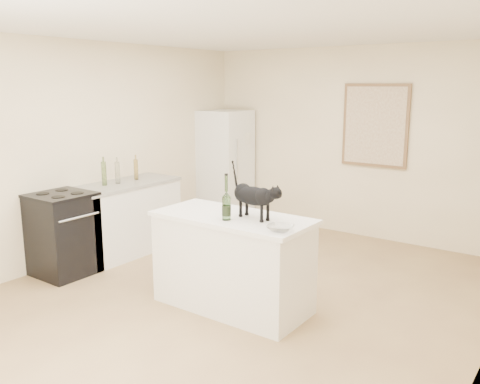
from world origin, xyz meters
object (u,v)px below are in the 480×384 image
object	(u,v)px
wine_bottle	(226,200)
glass_bowl	(280,228)
fridge	(225,166)
stove	(63,235)
black_cat	(253,198)

from	to	relation	value
wine_bottle	glass_bowl	world-z (taller)	wine_bottle
fridge	glass_bowl	world-z (taller)	fridge
glass_bowl	stove	bearing A→B (deg)	-175.42
fridge	wine_bottle	world-z (taller)	fridge
fridge	black_cat	world-z (taller)	fridge
fridge	wine_bottle	xyz separation A→B (m)	(2.10, -2.70, 0.23)
stove	black_cat	world-z (taller)	black_cat
black_cat	wine_bottle	bearing A→B (deg)	-122.01
black_cat	wine_bottle	xyz separation A→B (m)	(-0.17, -0.18, -0.00)
stove	fridge	bearing A→B (deg)	90.00
stove	glass_bowl	distance (m)	2.73
black_cat	glass_bowl	bearing A→B (deg)	-16.81
stove	fridge	world-z (taller)	fridge
black_cat	glass_bowl	world-z (taller)	black_cat
fridge	black_cat	size ratio (longest dim) A/B	3.20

